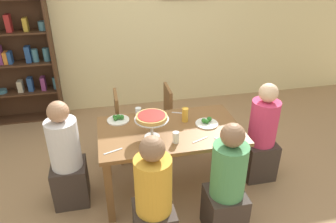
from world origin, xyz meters
TOP-DOWN VIEW (x-y plane):
  - ground_plane at (0.00, 0.00)m, footprint 12.00×12.00m
  - rear_partition at (0.00, 2.20)m, footprint 8.00×0.12m
  - dining_table at (0.00, 0.00)m, footprint 1.44×0.84m
  - bookshelf at (-1.82, 2.01)m, footprint 1.10×0.30m
  - diner_head_west at (-1.04, 0.01)m, footprint 0.34×0.34m
  - diner_head_east at (1.02, -0.01)m, footprint 0.34×0.34m
  - diner_near_right at (0.35, -0.70)m, footprint 0.34×0.34m
  - diner_near_left at (-0.30, -0.75)m, footprint 0.34×0.34m
  - chair_far_left at (-0.38, 0.69)m, footprint 0.40×0.40m
  - chair_far_right at (0.25, 0.74)m, footprint 0.40×0.40m
  - deep_dish_pizza_stand at (-0.20, -0.11)m, footprint 0.33×0.33m
  - salad_plate_near_diner at (-0.50, 0.29)m, footprint 0.23×0.23m
  - salad_plate_far_diner at (0.39, 0.02)m, footprint 0.24×0.24m
  - beer_glass_amber_tall at (0.19, 0.13)m, footprint 0.07×0.07m
  - water_glass_clear_near at (-0.18, 0.28)m, footprint 0.06×0.06m
  - water_glass_clear_far at (-0.27, 0.35)m, footprint 0.07×0.07m
  - water_glass_clear_spare at (-0.00, -0.24)m, footprint 0.06×0.06m
  - cutlery_fork_near at (0.46, -0.28)m, footprint 0.18×0.07m
  - cutlery_knife_near at (0.24, -0.26)m, footprint 0.17×0.08m
  - cutlery_fork_far at (0.18, 0.31)m, footprint 0.17×0.08m
  - cutlery_knife_far at (-0.59, -0.27)m, footprint 0.17×0.08m

SIDE VIEW (x-z plane):
  - ground_plane at x=0.00m, z-range 0.00..0.00m
  - chair_far_left at x=-0.38m, z-range 0.05..0.92m
  - chair_far_right at x=0.25m, z-range 0.05..0.92m
  - diner_head_west at x=-1.04m, z-range -0.08..1.07m
  - diner_head_east at x=1.02m, z-range -0.08..1.07m
  - diner_near_right at x=0.35m, z-range -0.08..1.07m
  - diner_near_left at x=-0.30m, z-range -0.08..1.07m
  - dining_table at x=0.00m, z-range 0.27..1.01m
  - cutlery_fork_near at x=0.46m, z-range 0.74..0.74m
  - cutlery_knife_near at x=0.24m, z-range 0.74..0.74m
  - cutlery_fork_far at x=0.18m, z-range 0.74..0.74m
  - cutlery_knife_far at x=-0.59m, z-range 0.74..0.74m
  - salad_plate_far_diner at x=0.39m, z-range 0.72..0.79m
  - salad_plate_near_diner at x=-0.50m, z-range 0.72..0.79m
  - water_glass_clear_near at x=-0.18m, z-range 0.74..0.83m
  - water_glass_clear_far at x=-0.27m, z-range 0.74..0.84m
  - water_glass_clear_spare at x=0.00m, z-range 0.74..0.85m
  - beer_glass_amber_tall at x=0.19m, z-range 0.74..0.89m
  - deep_dish_pizza_stand at x=-0.20m, z-range 0.82..1.06m
  - bookshelf at x=-1.82m, z-range 0.02..2.23m
  - rear_partition at x=0.00m, z-range 0.00..2.80m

